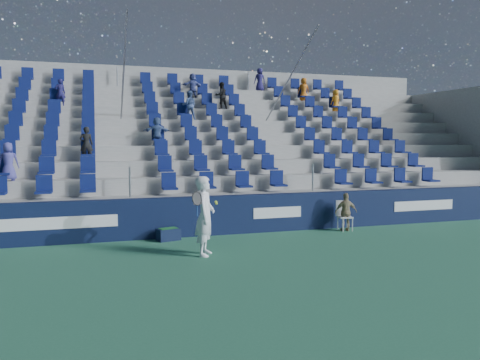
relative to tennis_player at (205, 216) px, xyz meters
name	(u,v)px	position (x,y,z in m)	size (l,w,h in m)	color
ground	(265,258)	(1.36, -0.70, -1.00)	(70.00, 70.00, 0.00)	#307051
sponsor_wall	(231,215)	(1.36, 2.45, -0.40)	(24.00, 0.32, 1.20)	#0F193A
grandstand	(197,159)	(1.36, 7.54, 1.13)	(24.00, 8.17, 6.63)	#A9A9A4
tennis_player	(205,216)	(0.00, 0.00, 0.00)	(0.76, 0.86, 2.00)	white
line_judge_chair	(344,213)	(5.01, 1.95, -0.46)	(0.49, 0.50, 0.96)	white
line_judge	(346,212)	(5.01, 1.80, -0.39)	(0.72, 0.30, 1.23)	tan
ball_bin	(168,234)	(-0.64, 2.05, -0.81)	(0.72, 0.56, 0.36)	#0D1732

